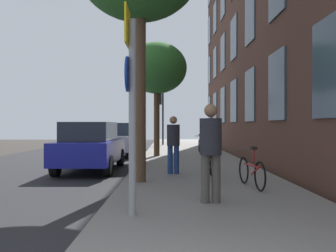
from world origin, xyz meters
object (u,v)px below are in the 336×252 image
object	(u,v)px
sign_post	(131,96)
car_2	(131,133)
pedestrian_1	(173,141)
bicycle_1	(209,165)
bicycle_2	(211,148)
car_1	(116,139)
pedestrian_0	(211,146)
bicycle_0	(251,171)
tree_far	(157,69)
traffic_light	(161,109)
car_0	(91,146)
bicycle_3	(200,146)

from	to	relation	value
sign_post	car_2	distance (m)	23.57
car_2	pedestrian_1	bearing A→B (deg)	-80.52
bicycle_1	bicycle_2	world-z (taller)	bicycle_2
pedestrian_1	car_2	xyz separation A→B (m)	(-3.11, 18.60, -0.23)
pedestrian_1	car_1	xyz separation A→B (m)	(-2.73, 7.40, -0.23)
bicycle_2	pedestrian_0	size ratio (longest dim) A/B	0.92
bicycle_0	car_2	xyz separation A→B (m)	(-4.86, 20.89, 0.36)
bicycle_0	car_1	bearing A→B (deg)	114.83
bicycle_0	pedestrian_1	world-z (taller)	pedestrian_1
car_1	bicycle_0	bearing A→B (deg)	-65.17
bicycle_0	pedestrian_0	size ratio (longest dim) A/B	0.94
pedestrian_0	bicycle_1	bearing A→B (deg)	83.93
pedestrian_1	car_2	size ratio (longest dim) A/B	0.38
tree_far	traffic_light	bearing A→B (deg)	89.64
traffic_light	car_0	xyz separation A→B (m)	(-2.10, -13.48, -1.81)
pedestrian_1	bicycle_2	bearing A→B (deg)	73.73
bicycle_1	car_2	bearing A→B (deg)	101.79
car_0	car_2	xyz separation A→B (m)	(-0.39, 17.06, 0.00)
bicycle_3	car_1	size ratio (longest dim) A/B	0.38
bicycle_0	bicycle_2	xyz separation A→B (m)	(0.08, 8.56, -0.01)
bicycle_0	tree_far	bearing A→B (deg)	106.10
car_2	car_1	bearing A→B (deg)	-88.09
car_0	car_2	bearing A→B (deg)	91.30
sign_post	traffic_light	xyz separation A→B (m)	(0.13, 19.84, 0.64)
sign_post	car_1	distance (m)	12.44
bicycle_2	tree_far	bearing A→B (deg)	-176.02
pedestrian_0	traffic_light	bearing A→B (deg)	93.74
traffic_light	bicycle_2	bearing A→B (deg)	-74.36
bicycle_2	car_0	bearing A→B (deg)	-133.84
car_2	bicycle_3	bearing A→B (deg)	-67.27
traffic_light	bicycle_3	xyz separation A→B (m)	(2.05, -7.26, -2.16)
pedestrian_1	car_0	world-z (taller)	pedestrian_1
tree_far	bicycle_0	size ratio (longest dim) A/B	3.07
sign_post	pedestrian_1	xyz separation A→B (m)	(0.74, 4.82, -0.93)
car_1	car_2	size ratio (longest dim) A/B	1.02
bicycle_1	bicycle_3	distance (m)	8.63
pedestrian_0	car_2	size ratio (longest dim) A/B	0.41
tree_far	car_1	bearing A→B (deg)	147.80
bicycle_0	car_1	world-z (taller)	car_1
bicycle_2	car_1	bearing A→B (deg)	166.18
bicycle_1	car_2	size ratio (longest dim) A/B	0.36
traffic_light	bicycle_3	distance (m)	7.84
traffic_light	pedestrian_0	bearing A→B (deg)	-86.26
pedestrian_1	bicycle_0	bearing A→B (deg)	-52.56
bicycle_3	pedestrian_1	distance (m)	7.92
bicycle_3	bicycle_1	bearing A→B (deg)	-93.20
tree_far	pedestrian_0	bearing A→B (deg)	-82.65
traffic_light	pedestrian_1	world-z (taller)	traffic_light
bicycle_1	car_1	distance (m)	9.04
bicycle_2	car_0	xyz separation A→B (m)	(-4.55, -4.74, 0.37)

